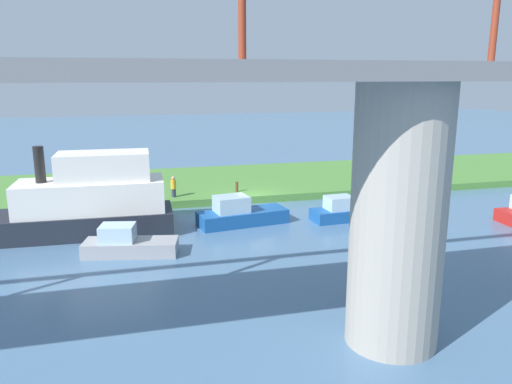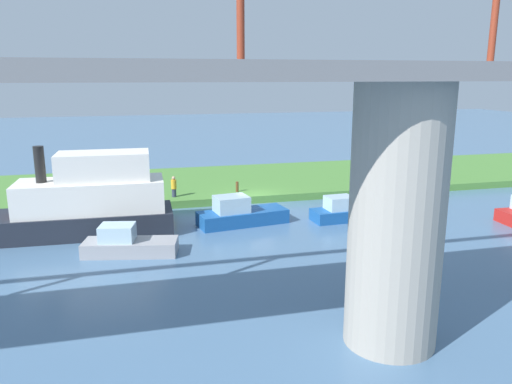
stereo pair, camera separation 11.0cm
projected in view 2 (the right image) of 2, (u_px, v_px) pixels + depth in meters
ground_plane at (254, 204)px, 33.63m from camera, size 160.00×160.00×0.00m
grassy_bank at (235, 182)px, 39.23m from camera, size 80.00×12.00×0.50m
bridge_pylon at (396, 219)px, 15.35m from camera, size 2.90×2.90×8.24m
bridge_span at (406, 63)px, 14.31m from camera, size 61.71×4.30×3.25m
person_on_bank at (174, 187)px, 33.27m from camera, size 0.37×0.37×1.39m
mooring_post at (237, 187)px, 34.82m from camera, size 0.20×0.20×0.70m
houseboat_blue at (88, 202)px, 26.88m from camera, size 9.59×3.47×4.85m
pontoon_yellow at (346, 211)px, 29.80m from camera, size 4.45×1.81×1.46m
motorboat_white at (127, 244)px, 24.03m from camera, size 4.65×2.46×1.47m
motorboat_red at (240, 214)px, 28.87m from camera, size 5.34×2.56×1.71m
marker_buoy at (364, 276)px, 20.87m from camera, size 0.50×0.50×0.50m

